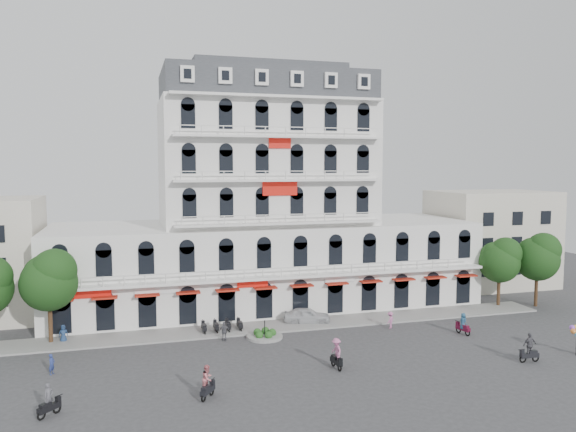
{
  "coord_description": "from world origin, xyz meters",
  "views": [
    {
      "loc": [
        -14.25,
        -41.2,
        15.23
      ],
      "look_at": [
        0.29,
        10.0,
        10.44
      ],
      "focal_mm": 35.0,
      "sensor_mm": 36.0,
      "label": 1
    }
  ],
  "objects_px": {
    "rider_northeast": "(530,347)",
    "rider_center": "(336,352)",
    "rider_west": "(49,402)",
    "rider_east": "(463,324)",
    "rider_southwest": "(208,381)",
    "parked_car": "(307,315)"
  },
  "relations": [
    {
      "from": "rider_northeast",
      "to": "rider_center",
      "type": "xyz_separation_m",
      "value": [
        -14.93,
        2.79,
        0.08
      ]
    },
    {
      "from": "rider_west",
      "to": "rider_east",
      "type": "distance_m",
      "value": 34.65
    },
    {
      "from": "rider_west",
      "to": "rider_southwest",
      "type": "bearing_deg",
      "value": -44.16
    },
    {
      "from": "rider_northeast",
      "to": "parked_car",
      "type": "bearing_deg",
      "value": -44.21
    },
    {
      "from": "rider_southwest",
      "to": "rider_northeast",
      "type": "height_order",
      "value": "rider_northeast"
    },
    {
      "from": "parked_car",
      "to": "rider_northeast",
      "type": "bearing_deg",
      "value": -122.78
    },
    {
      "from": "rider_center",
      "to": "parked_car",
      "type": "bearing_deg",
      "value": 167.02
    },
    {
      "from": "rider_west",
      "to": "rider_center",
      "type": "distance_m",
      "value": 19.89
    },
    {
      "from": "rider_northeast",
      "to": "rider_center",
      "type": "bearing_deg",
      "value": -6.29
    },
    {
      "from": "rider_east",
      "to": "rider_west",
      "type": "bearing_deg",
      "value": 90.35
    },
    {
      "from": "rider_west",
      "to": "rider_center",
      "type": "relative_size",
      "value": 0.89
    },
    {
      "from": "parked_car",
      "to": "rider_center",
      "type": "height_order",
      "value": "rider_center"
    },
    {
      "from": "parked_car",
      "to": "rider_southwest",
      "type": "relative_size",
      "value": 1.96
    },
    {
      "from": "parked_car",
      "to": "rider_northeast",
      "type": "xyz_separation_m",
      "value": [
        13.32,
        -15.06,
        0.41
      ]
    },
    {
      "from": "rider_east",
      "to": "rider_northeast",
      "type": "xyz_separation_m",
      "value": [
        0.84,
        -7.73,
        0.21
      ]
    },
    {
      "from": "rider_east",
      "to": "rider_center",
      "type": "relative_size",
      "value": 0.84
    },
    {
      "from": "rider_northeast",
      "to": "rider_center",
      "type": "height_order",
      "value": "rider_center"
    },
    {
      "from": "parked_car",
      "to": "rider_center",
      "type": "bearing_deg",
      "value": -171.75
    },
    {
      "from": "rider_west",
      "to": "rider_east",
      "type": "bearing_deg",
      "value": -31.32
    },
    {
      "from": "rider_center",
      "to": "rider_east",
      "type": "bearing_deg",
      "value": 103.81
    },
    {
      "from": "parked_car",
      "to": "rider_west",
      "type": "distance_m",
      "value": 26.09
    },
    {
      "from": "rider_east",
      "to": "rider_center",
      "type": "distance_m",
      "value": 14.93
    }
  ]
}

